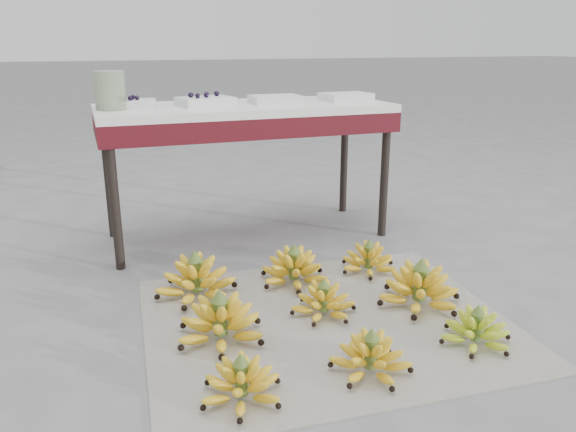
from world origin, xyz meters
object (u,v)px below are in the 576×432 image
object	(u,v)px
bunch_back_center	(294,269)
bunch_front_right	(476,330)
tray_left	(205,101)
tray_far_right	(346,97)
bunch_mid_right	(420,289)
tray_far_left	(129,103)
bunch_mid_center	(323,302)
bunch_mid_left	(221,322)
bunch_back_left	(196,280)
tray_right	(276,99)
glass_jar	(110,90)
newspaper_mat	(326,321)
vendor_table	(245,120)
bunch_back_right	(369,260)
bunch_front_left	(241,384)
bunch_front_center	(371,358)

from	to	relation	value
bunch_back_center	bunch_front_right	bearing A→B (deg)	-73.07
tray_left	tray_far_right	world-z (taller)	tray_left
bunch_mid_right	tray_far_left	size ratio (longest dim) A/B	1.56
bunch_mid_center	tray_far_right	distance (m)	1.23
bunch_mid_left	bunch_back_left	size ratio (longest dim) A/B	0.96
tray_right	glass_jar	size ratio (longest dim) A/B	1.45
newspaper_mat	bunch_mid_right	world-z (taller)	bunch_mid_right
newspaper_mat	bunch_mid_left	bearing A→B (deg)	-179.73
bunch_mid_left	tray_far_right	world-z (taller)	tray_far_right
bunch_mid_left	bunch_back_center	bearing A→B (deg)	33.12
tray_far_right	vendor_table	bearing A→B (deg)	178.61
glass_jar	bunch_mid_right	bearing A→B (deg)	-44.87
newspaper_mat	vendor_table	bearing A→B (deg)	89.88
newspaper_mat	tray_left	distance (m)	1.22
bunch_back_right	glass_jar	size ratio (longest dim) A/B	1.47
bunch_mid_left	glass_jar	world-z (taller)	glass_jar
newspaper_mat	bunch_back_right	size ratio (longest dim) A/B	5.14
bunch_front_left	bunch_mid_center	size ratio (longest dim) A/B	0.82
bunch_back_center	glass_jar	bearing A→B (deg)	121.34
bunch_mid_left	bunch_back_right	size ratio (longest dim) A/B	1.39
newspaper_mat	glass_jar	world-z (taller)	glass_jar
tray_far_left	glass_jar	bearing A→B (deg)	-147.74
bunch_front_right	bunch_back_center	bearing A→B (deg)	96.69
bunch_mid_left	tray_right	xyz separation A→B (m)	(0.53, 0.97, 0.61)
bunch_front_center	bunch_mid_left	distance (m)	0.51
bunch_front_center	bunch_back_center	xyz separation A→B (m)	(0.02, 0.69, 0.01)
bunch_mid_right	tray_far_right	distance (m)	1.17
bunch_front_left	bunch_back_right	size ratio (longest dim) A/B	1.04
tray_far_left	bunch_front_left	bearing A→B (deg)	-84.71
bunch_mid_left	vendor_table	size ratio (longest dim) A/B	0.25
bunch_back_center	glass_jar	size ratio (longest dim) A/B	2.04
bunch_mid_right	bunch_back_center	bearing A→B (deg)	153.53
bunch_mid_left	tray_right	size ratio (longest dim) A/B	1.41
vendor_table	glass_jar	size ratio (longest dim) A/B	8.34
bunch_mid_center	bunch_back_left	xyz separation A→B (m)	(-0.40, 0.31, 0.02)
newspaper_mat	bunch_back_right	xyz separation A→B (m)	(0.35, 0.35, 0.05)
newspaper_mat	glass_jar	xyz separation A→B (m)	(-0.61, 0.97, 0.74)
tray_left	bunch_back_right	bearing A→B (deg)	-49.95
bunch_back_right	vendor_table	size ratio (longest dim) A/B	0.18
bunch_front_center	tray_left	xyz separation A→B (m)	(-0.18, 1.33, 0.63)
newspaper_mat	bunch_front_center	distance (m)	0.35
newspaper_mat	tray_right	bearing A→B (deg)	81.16
bunch_back_left	glass_jar	size ratio (longest dim) A/B	2.14
bunch_mid_center	glass_jar	bearing A→B (deg)	99.19
bunch_front_left	vendor_table	size ratio (longest dim) A/B	0.18
tray_right	bunch_back_center	bearing A→B (deg)	-102.65
bunch_back_center	bunch_back_right	distance (m)	0.34
bunch_mid_right	bunch_mid_center	bearing A→B (deg)	-171.00
newspaper_mat	vendor_table	world-z (taller)	vendor_table
newspaper_mat	glass_jar	distance (m)	1.37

